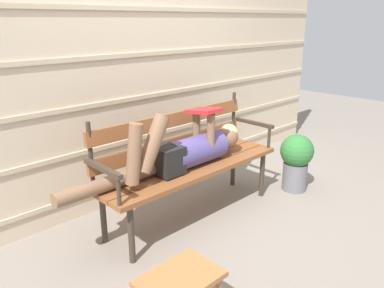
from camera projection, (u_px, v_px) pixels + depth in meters
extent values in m
plane|color=gray|center=(201.00, 220.00, 3.12)|extent=(12.00, 12.00, 0.00)
cube|color=beige|center=(138.00, 76.00, 3.30)|extent=(5.39, 0.06, 2.20)
cube|color=#C1AD8E|center=(145.00, 174.00, 3.56)|extent=(5.39, 0.02, 0.04)
cube|color=#C1AD8E|center=(143.00, 137.00, 3.44)|extent=(5.39, 0.02, 0.04)
cube|color=#C1AD8E|center=(141.00, 97.00, 3.33)|extent=(5.39, 0.02, 0.04)
cube|color=#C1AD8E|center=(140.00, 54.00, 3.21)|extent=(5.39, 0.02, 0.04)
cube|color=#C1AD8E|center=(138.00, 8.00, 3.10)|extent=(5.39, 0.02, 0.04)
cube|color=brown|center=(205.00, 172.00, 2.95)|extent=(1.66, 0.14, 0.04)
cube|color=brown|center=(192.00, 167.00, 3.05)|extent=(1.66, 0.14, 0.04)
cube|color=brown|center=(180.00, 163.00, 3.15)|extent=(1.66, 0.14, 0.04)
cube|color=brown|center=(174.00, 144.00, 3.15)|extent=(1.60, 0.05, 0.11)
cube|color=brown|center=(173.00, 120.00, 3.08)|extent=(1.60, 0.05, 0.11)
cylinder|color=#382D23|center=(91.00, 154.00, 2.61)|extent=(0.03, 0.03, 0.46)
cylinder|color=#382D23|center=(233.00, 116.00, 3.62)|extent=(0.03, 0.03, 0.46)
cylinder|color=#382D23|center=(131.00, 235.00, 2.52)|extent=(0.04, 0.04, 0.42)
cylinder|color=#382D23|center=(262.00, 175.00, 3.49)|extent=(0.04, 0.04, 0.42)
cylinder|color=#382D23|center=(103.00, 216.00, 2.75)|extent=(0.04, 0.04, 0.42)
cylinder|color=#382D23|center=(233.00, 165.00, 3.72)|extent=(0.04, 0.04, 0.42)
cube|color=#382D23|center=(103.00, 168.00, 2.44)|extent=(0.04, 0.42, 0.03)
cylinder|color=#382D23|center=(119.00, 191.00, 2.36)|extent=(0.03, 0.03, 0.20)
cube|color=#382D23|center=(254.00, 123.00, 3.52)|extent=(0.04, 0.42, 0.03)
cylinder|color=#382D23|center=(269.00, 137.00, 3.43)|extent=(0.03, 0.03, 0.20)
cylinder|color=#514784|center=(197.00, 150.00, 3.04)|extent=(0.51, 0.23, 0.23)
cube|color=black|center=(167.00, 160.00, 2.83)|extent=(0.20, 0.22, 0.21)
sphere|color=brown|center=(227.00, 137.00, 3.28)|extent=(0.19, 0.19, 0.19)
sphere|color=#E0C67A|center=(229.00, 133.00, 3.28)|extent=(0.16, 0.16, 0.16)
cylinder|color=brown|center=(153.00, 144.00, 2.62)|extent=(0.29, 0.11, 0.42)
cylinder|color=brown|center=(134.00, 154.00, 2.52)|extent=(0.15, 0.09, 0.42)
cylinder|color=brown|center=(109.00, 183.00, 2.58)|extent=(0.79, 0.10, 0.10)
cylinder|color=brown|center=(211.00, 133.00, 2.99)|extent=(0.06, 0.06, 0.30)
cylinder|color=brown|center=(197.00, 129.00, 3.10)|extent=(0.06, 0.06, 0.30)
cube|color=red|center=(204.00, 111.00, 2.99)|extent=(0.19, 0.26, 0.06)
cube|color=#9E6638|center=(180.00, 279.00, 1.96)|extent=(0.43, 0.30, 0.03)
cylinder|color=#9E6638|center=(187.00, 278.00, 2.21)|extent=(0.04, 0.04, 0.28)
cylinder|color=slate|center=(295.00, 176.00, 3.64)|extent=(0.23, 0.23, 0.27)
sphere|color=#2D7033|center=(297.00, 151.00, 3.56)|extent=(0.31, 0.31, 0.31)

